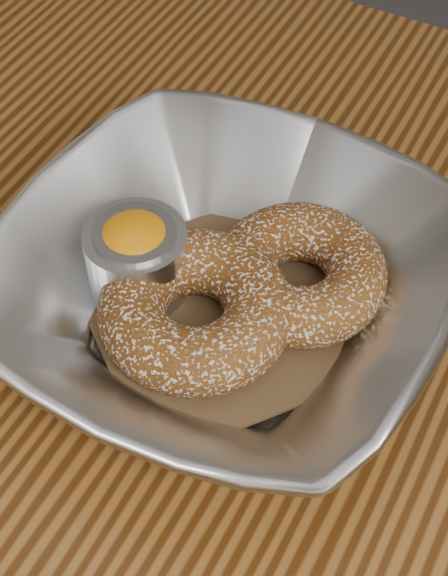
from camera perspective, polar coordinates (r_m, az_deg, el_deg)
The scene contains 5 objects.
serving_bowl at distance 0.48m, azimuth 0.00°, elevation 0.01°, with size 0.25×0.25×0.06m, color #B7BABE.
parchment at distance 0.50m, azimuth 0.00°, elevation -1.53°, with size 0.14×0.14×0.00m, color brown.
donut_back at distance 0.49m, azimuth 4.93°, elevation 0.97°, with size 0.10×0.10×0.03m, color brown.
donut_front at distance 0.47m, azimuth -1.85°, elevation -1.41°, with size 0.11×0.11×0.04m, color brown.
ramekin at distance 0.49m, azimuth -5.65°, elevation 2.01°, with size 0.06×0.06×0.05m.
Camera 1 is at (0.03, -0.20, 1.15)m, focal length 55.00 mm.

